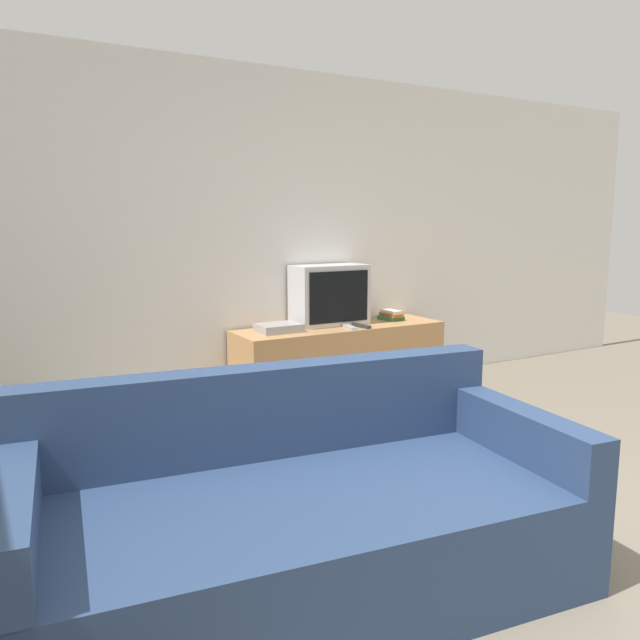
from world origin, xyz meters
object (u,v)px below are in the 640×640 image
object	(u,v)px
remote_on_stand	(350,327)
remote_secondary	(362,326)
television	(330,295)
tv_stand	(340,362)
set_top_box	(279,328)
couch	(300,521)
book_stack	(391,315)

from	to	relation	value
remote_on_stand	remote_secondary	world-z (taller)	same
television	remote_secondary	world-z (taller)	television
tv_stand	television	xyz separation A→B (m)	(-0.04, 0.10, 0.54)
television	tv_stand	bearing A→B (deg)	-70.06
set_top_box	tv_stand	bearing A→B (deg)	-0.18
television	remote_secondary	size ratio (longest dim) A/B	3.20
television	couch	xyz separation A→B (m)	(-1.51, -2.30, -0.57)
book_stack	remote_on_stand	bearing A→B (deg)	-159.99
tv_stand	remote_secondary	size ratio (longest dim) A/B	9.13
couch	remote_on_stand	distance (m)	2.58
remote_secondary	set_top_box	distance (m)	0.68
book_stack	remote_on_stand	distance (m)	0.59
tv_stand	remote_secondary	bearing A→B (deg)	-52.31
tv_stand	book_stack	distance (m)	0.64
tv_stand	set_top_box	size ratio (longest dim) A/B	5.36
couch	remote_secondary	bearing A→B (deg)	58.39
tv_stand	couch	size ratio (longest dim) A/B	0.78
tv_stand	book_stack	xyz separation A→B (m)	(0.54, 0.05, 0.33)
remote_secondary	set_top_box	world-z (taller)	set_top_box
book_stack	remote_secondary	distance (m)	0.47
television	set_top_box	xyz separation A→B (m)	(-0.51, -0.10, -0.21)
remote_secondary	tv_stand	bearing A→B (deg)	127.69
tv_stand	book_stack	bearing A→B (deg)	4.90
tv_stand	book_stack	size ratio (longest dim) A/B	8.18
book_stack	set_top_box	xyz separation A→B (m)	(-1.09, -0.04, -0.01)
tv_stand	television	size ratio (longest dim) A/B	2.85
remote_on_stand	remote_secondary	size ratio (longest dim) A/B	1.00
television	remote_secondary	xyz separation A→B (m)	(0.15, -0.25, -0.23)
couch	set_top_box	size ratio (longest dim) A/B	6.83
remote_on_stand	couch	bearing A→B (deg)	-126.90
remote_secondary	remote_on_stand	bearing A→B (deg)	-175.46
book_stack	remote_on_stand	world-z (taller)	book_stack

